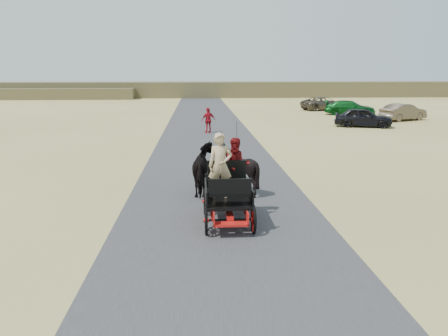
{
  "coord_description": "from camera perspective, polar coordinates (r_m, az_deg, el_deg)",
  "views": [
    {
      "loc": [
        -0.68,
        -9.22,
        4.16
      ],
      "look_at": [
        0.15,
        3.99,
        1.2
      ],
      "focal_mm": 35.0,
      "sensor_mm": 36.0,
      "label": 1
    }
  ],
  "objects": [
    {
      "name": "pedestrian",
      "position": [
        29.91,
        -2.06,
        6.26
      ],
      "size": [
        1.09,
        0.77,
        1.73
      ],
      "primitive_type": "imported",
      "rotation": [
        0.0,
        0.0,
        3.53
      ],
      "color": "#A8131F",
      "rests_on": "ground"
    },
    {
      "name": "passenger_woman",
      "position": [
        12.55,
        1.65,
        0.4
      ],
      "size": [
        0.77,
        0.6,
        1.58
      ],
      "primitive_type": "imported",
      "color": "#660C0F",
      "rests_on": "carriage"
    },
    {
      "name": "horse_left",
      "position": [
        14.99,
        -2.43,
        -0.18
      ],
      "size": [
        0.91,
        2.01,
        1.7
      ],
      "primitive_type": "imported",
      "rotation": [
        0.0,
        0.0,
        3.14
      ],
      "color": "black",
      "rests_on": "ground"
    },
    {
      "name": "horse_right",
      "position": [
        15.05,
        1.76,
        -0.12
      ],
      "size": [
        1.37,
        1.54,
        1.7
      ],
      "primitive_type": "imported",
      "rotation": [
        0.0,
        0.0,
        3.14
      ],
      "color": "black",
      "rests_on": "ground"
    },
    {
      "name": "carriage",
      "position": [
        12.25,
        0.47,
        -5.47
      ],
      "size": [
        1.3,
        2.4,
        0.72
      ],
      "primitive_type": null,
      "color": "black",
      "rests_on": "ground"
    },
    {
      "name": "car_a",
      "position": [
        34.71,
        17.72,
        6.31
      ],
      "size": [
        4.53,
        2.89,
        1.44
      ],
      "primitive_type": "imported",
      "rotation": [
        0.0,
        0.0,
        1.27
      ],
      "color": "black",
      "rests_on": "ground"
    },
    {
      "name": "ridge_far",
      "position": [
        71.29,
        -3.08,
        10.19
      ],
      "size": [
        140.0,
        6.0,
        2.4
      ],
      "primitive_type": "cube",
      "color": "brown",
      "rests_on": "ground"
    },
    {
      "name": "car_b",
      "position": [
        40.43,
        22.37,
        6.77
      ],
      "size": [
        4.57,
        3.23,
        1.43
      ],
      "primitive_type": "imported",
      "rotation": [
        0.0,
        0.0,
        2.01
      ],
      "color": "brown",
      "rests_on": "ground"
    },
    {
      "name": "ground",
      "position": [
        10.14,
        0.57,
        -11.62
      ],
      "size": [
        140.0,
        140.0,
        0.0
      ],
      "primitive_type": "plane",
      "color": "tan"
    },
    {
      "name": "road",
      "position": [
        10.14,
        0.57,
        -11.59
      ],
      "size": [
        6.0,
        140.0,
        0.01
      ],
      "primitive_type": "cube",
      "color": "#38383A",
      "rests_on": "ground"
    },
    {
      "name": "driver_man",
      "position": [
        11.96,
        -0.49,
        0.34
      ],
      "size": [
        0.66,
        0.43,
        1.8
      ],
      "primitive_type": "imported",
      "color": "tan",
      "rests_on": "carriage"
    },
    {
      "name": "car_c",
      "position": [
        43.89,
        16.12,
        7.56
      ],
      "size": [
        5.11,
        3.53,
        1.37
      ],
      "primitive_type": "imported",
      "rotation": [
        0.0,
        0.0,
        1.19
      ],
      "color": "#0C4C19",
      "rests_on": "ground"
    },
    {
      "name": "car_d",
      "position": [
        48.75,
        13.0,
        8.21
      ],
      "size": [
        5.49,
        3.57,
        1.4
      ],
      "primitive_type": "imported",
      "rotation": [
        0.0,
        0.0,
        1.84
      ],
      "color": "brown",
      "rests_on": "ground"
    }
  ]
}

